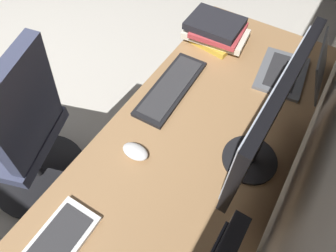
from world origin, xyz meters
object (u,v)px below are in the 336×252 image
Objects in this scene: laptop_leftmost at (297,70)px; book_stack_near at (217,31)px; monitor_primary at (268,119)px; office_chair at (24,140)px; mouse_main at (135,151)px; keyboard_spare at (171,87)px.

book_stack_near is at bearing -96.01° from laptop_leftmost.
book_stack_near is (-0.54, -0.41, -0.19)m from monitor_primary.
monitor_primary is at bearing 107.79° from office_chair.
mouse_main is at bearing 3.06° from book_stack_near.
monitor_primary is at bearing 118.44° from mouse_main.
mouse_main is (0.69, -0.38, -0.03)m from laptop_leftmost.
mouse_main is at bearing 100.87° from office_chair.
mouse_main reaches higher than keyboard_spare.
book_stack_near is 0.33× the size of office_chair.
mouse_main is at bearing -61.56° from monitor_primary.
monitor_primary is 0.70m from book_stack_near.
mouse_main is at bearing -28.41° from laptop_leftmost.
monitor_primary reaches higher than book_stack_near.
keyboard_spare is at bearing -51.09° from laptop_leftmost.
monitor_primary is 1.27× the size of keyboard_spare.
keyboard_spare is 0.44× the size of office_chair.
keyboard_spare is (0.35, -0.43, -0.04)m from laptop_leftmost.
keyboard_spare is at bearing -109.11° from monitor_primary.
book_stack_near reaches higher than mouse_main.
monitor_primary is 1.72× the size of book_stack_near.
monitor_primary is 1.17m from office_chair.
monitor_primary is at bearing 70.89° from keyboard_spare.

